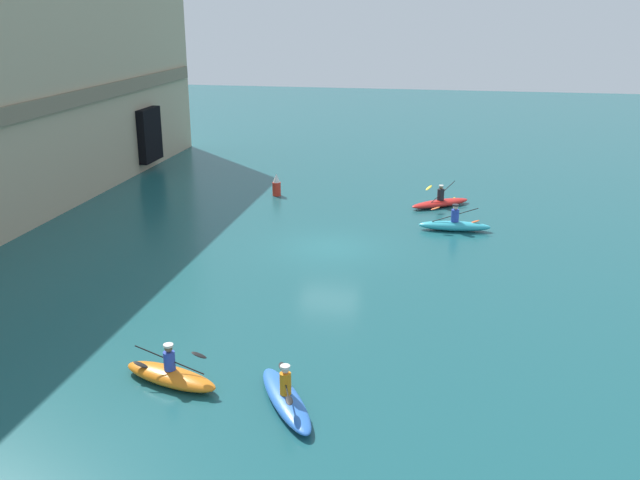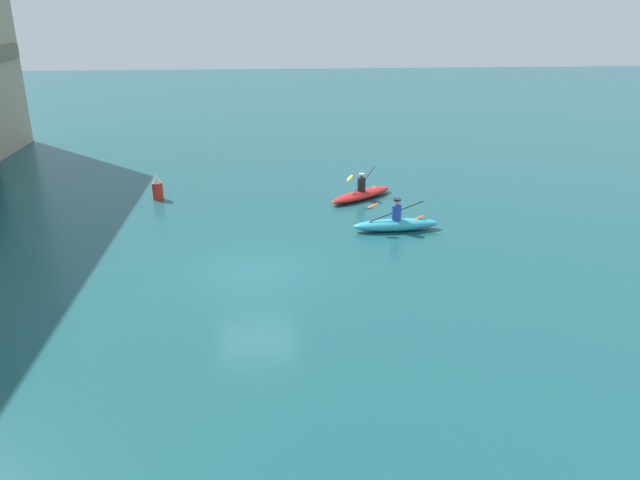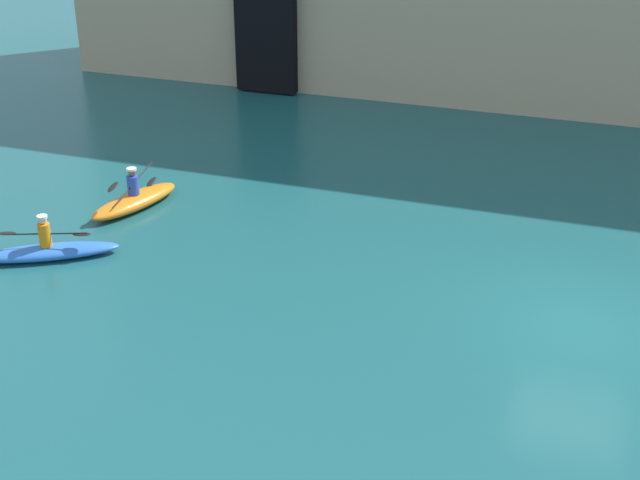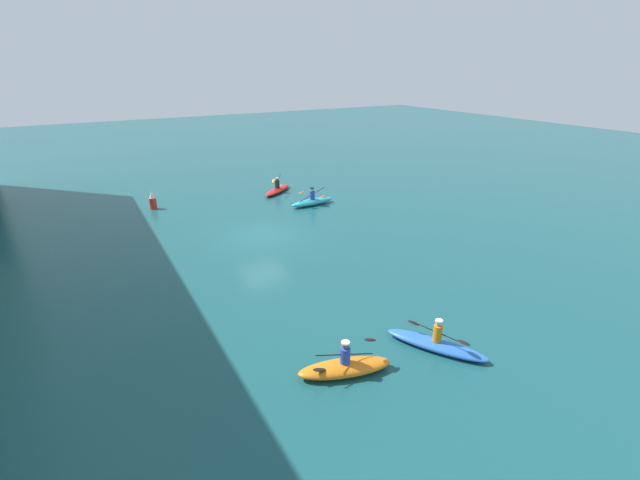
# 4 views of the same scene
# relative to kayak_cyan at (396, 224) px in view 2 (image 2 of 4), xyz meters

# --- Properties ---
(ground_plane) EXTENTS (120.00, 120.00, 0.00)m
(ground_plane) POSITION_rel_kayak_cyan_xyz_m (-3.42, 5.13, -0.27)
(ground_plane) COLOR #195156
(kayak_cyan) EXTENTS (0.91, 3.25, 1.23)m
(kayak_cyan) POSITION_rel_kayak_cyan_xyz_m (0.00, 0.00, 0.00)
(kayak_cyan) COLOR #33B2C6
(kayak_cyan) RESTS_ON ground
(kayak_red) EXTENTS (2.66, 3.17, 1.24)m
(kayak_red) POSITION_rel_kayak_cyan_xyz_m (3.99, 0.75, -0.05)
(kayak_red) COLOR red
(kayak_red) RESTS_ON ground
(marker_buoy) EXTENTS (0.45, 0.45, 1.19)m
(marker_buoy) POSITION_rel_kayak_cyan_xyz_m (4.57, 9.43, 0.29)
(marker_buoy) COLOR red
(marker_buoy) RESTS_ON ground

